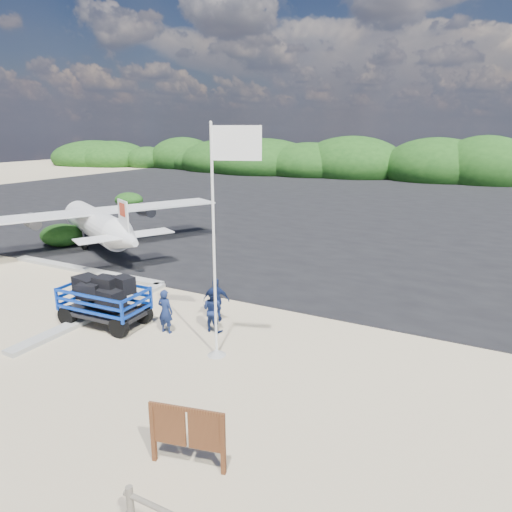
{
  "coord_description": "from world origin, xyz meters",
  "views": [
    {
      "loc": [
        7.51,
        -9.33,
        6.42
      ],
      "look_at": [
        -0.4,
        5.86,
        1.65
      ],
      "focal_mm": 32.0,
      "sensor_mm": 36.0,
      "label": 1
    }
  ],
  "objects_px": {
    "flagpole": "(217,355)",
    "crew_a": "(165,311)",
    "baggage_cart": "(106,324)",
    "signboard": "(189,466)",
    "crew_b": "(213,310)",
    "aircraft_small": "(257,194)",
    "crew_c": "(216,300)"
  },
  "relations": [
    {
      "from": "flagpole",
      "to": "crew_a",
      "type": "xyz_separation_m",
      "value": [
        -2.3,
        0.57,
        0.74
      ]
    },
    {
      "from": "baggage_cart",
      "to": "crew_a",
      "type": "distance_m",
      "value": 2.4
    },
    {
      "from": "baggage_cart",
      "to": "flagpole",
      "type": "relative_size",
      "value": 0.47
    },
    {
      "from": "baggage_cart",
      "to": "flagpole",
      "type": "height_order",
      "value": "flagpole"
    },
    {
      "from": "signboard",
      "to": "crew_b",
      "type": "xyz_separation_m",
      "value": [
        -2.99,
        5.55,
        0.74
      ]
    },
    {
      "from": "signboard",
      "to": "crew_b",
      "type": "bearing_deg",
      "value": 105.7
    },
    {
      "from": "baggage_cart",
      "to": "aircraft_small",
      "type": "bearing_deg",
      "value": 105.76
    },
    {
      "from": "crew_c",
      "to": "baggage_cart",
      "type": "bearing_deg",
      "value": 10.98
    },
    {
      "from": "crew_a",
      "to": "crew_c",
      "type": "relative_size",
      "value": 0.96
    },
    {
      "from": "baggage_cart",
      "to": "crew_c",
      "type": "bearing_deg",
      "value": 28.89
    },
    {
      "from": "baggage_cart",
      "to": "crew_c",
      "type": "relative_size",
      "value": 2.02
    },
    {
      "from": "crew_b",
      "to": "crew_a",
      "type": "bearing_deg",
      "value": 34.85
    },
    {
      "from": "crew_a",
      "to": "aircraft_small",
      "type": "bearing_deg",
      "value": -71.26
    },
    {
      "from": "baggage_cart",
      "to": "aircraft_small",
      "type": "distance_m",
      "value": 32.71
    },
    {
      "from": "crew_c",
      "to": "aircraft_small",
      "type": "xyz_separation_m",
      "value": [
        -13.48,
        29.09,
        -0.77
      ]
    },
    {
      "from": "baggage_cart",
      "to": "signboard",
      "type": "xyz_separation_m",
      "value": [
        6.52,
        -4.32,
        0.0
      ]
    },
    {
      "from": "aircraft_small",
      "to": "crew_a",
      "type": "bearing_deg",
      "value": 87.18
    },
    {
      "from": "signboard",
      "to": "baggage_cart",
      "type": "bearing_deg",
      "value": 133.89
    },
    {
      "from": "signboard",
      "to": "crew_b",
      "type": "relative_size",
      "value": 1.11
    },
    {
      "from": "signboard",
      "to": "crew_c",
      "type": "distance_m",
      "value": 7.14
    },
    {
      "from": "crew_b",
      "to": "crew_c",
      "type": "distance_m",
      "value": 0.8
    },
    {
      "from": "crew_a",
      "to": "crew_b",
      "type": "height_order",
      "value": "crew_b"
    },
    {
      "from": "signboard",
      "to": "crew_a",
      "type": "bearing_deg",
      "value": 119.49
    },
    {
      "from": "flagpole",
      "to": "signboard",
      "type": "height_order",
      "value": "flagpole"
    },
    {
      "from": "baggage_cart",
      "to": "crew_b",
      "type": "bearing_deg",
      "value": 16.7
    },
    {
      "from": "signboard",
      "to": "crew_b",
      "type": "distance_m",
      "value": 6.35
    },
    {
      "from": "crew_a",
      "to": "crew_c",
      "type": "bearing_deg",
      "value": -125.7
    },
    {
      "from": "signboard",
      "to": "aircraft_small",
      "type": "distance_m",
      "value": 39.16
    },
    {
      "from": "baggage_cart",
      "to": "flagpole",
      "type": "xyz_separation_m",
      "value": [
        4.54,
        -0.15,
        0.0
      ]
    },
    {
      "from": "flagpole",
      "to": "aircraft_small",
      "type": "xyz_separation_m",
      "value": [
        -14.8,
        31.21,
        0.0
      ]
    },
    {
      "from": "crew_b",
      "to": "baggage_cart",
      "type": "bearing_deg",
      "value": 21.87
    },
    {
      "from": "crew_a",
      "to": "baggage_cart",
      "type": "bearing_deg",
      "value": 7.13
    }
  ]
}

